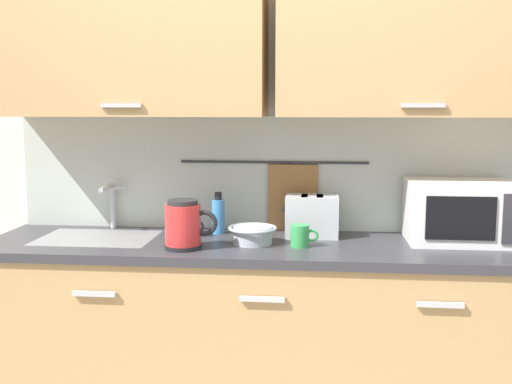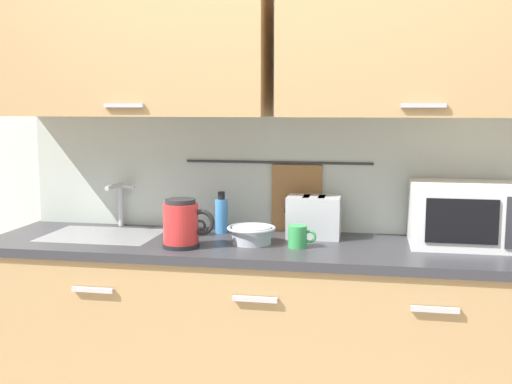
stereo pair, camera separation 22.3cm
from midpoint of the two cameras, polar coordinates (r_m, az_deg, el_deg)
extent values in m
cube|color=tan|center=(2.89, -1.12, -13.80)|extent=(2.50, 0.60, 0.86)
cube|color=#B7B7BC|center=(2.67, -16.98, -8.94)|extent=(0.18, 0.02, 0.02)
cube|color=#B7B7BC|center=(2.49, -2.03, -9.81)|extent=(0.18, 0.02, 0.02)
cube|color=#B7B7BC|center=(2.50, 14.05, -10.02)|extent=(0.18, 0.02, 0.02)
cube|color=#333338|center=(2.75, -1.15, -5.07)|extent=(2.53, 0.63, 0.04)
cube|color=#9EA0A5|center=(2.98, -16.42, -4.90)|extent=(0.52, 0.38, 0.09)
cube|color=silver|center=(3.02, -0.40, 3.19)|extent=(3.70, 0.06, 2.50)
cube|color=beige|center=(2.99, -0.48, 1.71)|extent=(2.50, 0.01, 0.55)
cube|color=tan|center=(2.98, -13.53, 13.51)|extent=(1.22, 0.33, 0.70)
cube|color=#B7B7BC|center=(2.80, -14.52, 7.69)|extent=(0.18, 0.01, 0.02)
cube|color=tan|center=(2.83, 12.49, 13.84)|extent=(1.22, 0.33, 0.70)
cube|color=#B7B7BC|center=(2.64, 12.73, 7.75)|extent=(0.18, 0.01, 0.02)
cylinder|color=#333338|center=(2.98, -0.56, 2.74)|extent=(0.90, 0.01, 0.01)
cube|color=olive|center=(2.99, 1.25, -0.73)|extent=(0.24, 0.02, 0.34)
cylinder|color=#B2B5BA|center=(3.16, -14.95, -1.25)|extent=(0.03, 0.03, 0.22)
cylinder|color=#B2B5BA|center=(3.07, -15.55, 0.35)|extent=(0.02, 0.16, 0.02)
cube|color=#B2B5BA|center=(3.13, -14.33, 0.35)|extent=(0.07, 0.02, 0.01)
cube|color=white|center=(2.86, 16.09, -1.73)|extent=(0.46, 0.34, 0.27)
cube|color=black|center=(2.68, 16.00, -2.35)|extent=(0.29, 0.01, 0.18)
cylinder|color=black|center=(2.67, -9.08, -4.96)|extent=(0.16, 0.16, 0.02)
cylinder|color=red|center=(2.65, -9.13, -2.98)|extent=(0.15, 0.15, 0.17)
cylinder|color=#262628|center=(2.63, -9.17, -0.95)|extent=(0.13, 0.13, 0.02)
torus|color=black|center=(2.62, -7.17, -2.85)|extent=(0.11, 0.02, 0.11)
cylinder|color=#3F8CD8|center=(2.94, -5.63, -2.27)|extent=(0.06, 0.06, 0.16)
cylinder|color=black|center=(2.93, -5.66, -0.38)|extent=(0.03, 0.03, 0.04)
cylinder|color=black|center=(2.89, -8.55, -3.16)|extent=(0.08, 0.08, 0.09)
torus|color=black|center=(2.88, -7.54, -3.15)|extent=(0.06, 0.01, 0.06)
cylinder|color=#A5ADB7|center=(2.72, -2.67, -4.01)|extent=(0.17, 0.17, 0.07)
torus|color=#A5ADB7|center=(2.71, -2.67, -3.36)|extent=(0.21, 0.21, 0.01)
cube|color=#B7BABF|center=(2.86, 2.93, -2.22)|extent=(0.24, 0.17, 0.19)
cube|color=black|center=(2.85, 2.24, -0.45)|extent=(0.03, 0.12, 0.01)
cube|color=black|center=(2.85, 3.65, -0.47)|extent=(0.03, 0.12, 0.01)
cube|color=black|center=(2.87, 0.38, -1.62)|extent=(0.02, 0.02, 0.02)
cylinder|color=green|center=(2.66, 1.64, -4.05)|extent=(0.08, 0.08, 0.09)
torus|color=green|center=(2.66, 2.76, -4.03)|extent=(0.06, 0.01, 0.06)
camera|label=1|loc=(0.11, -92.32, -0.32)|focal=43.70mm
camera|label=2|loc=(0.11, 87.68, 0.32)|focal=43.70mm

